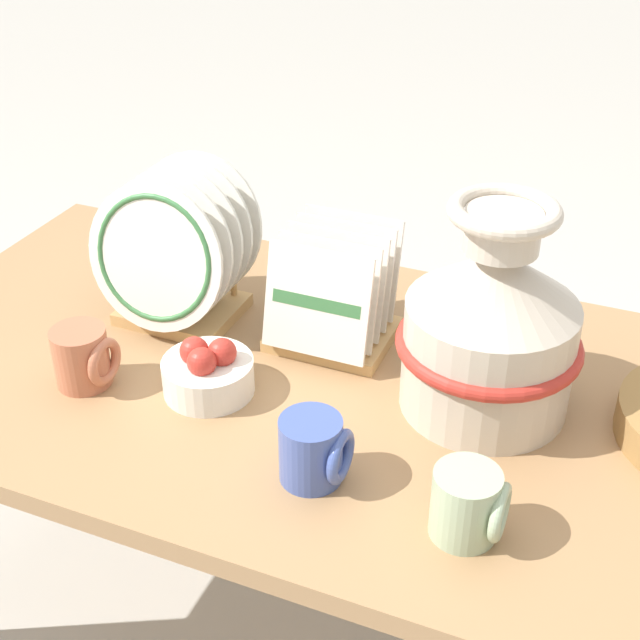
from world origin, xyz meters
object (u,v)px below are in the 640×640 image
at_px(mug_cobalt_glaze, 314,450).
at_px(ceramic_vase, 491,325).
at_px(mug_sage_glaze, 469,505).
at_px(fruit_bowl, 208,372).
at_px(dish_rack_round_plates, 175,258).
at_px(dish_rack_square_plates, 333,303).
at_px(mug_terracotta_glaze, 84,357).

bearing_deg(mug_cobalt_glaze, ceramic_vase, 55.79).
relative_size(mug_sage_glaze, fruit_bowl, 0.68).
distance_m(dish_rack_round_plates, mug_cobalt_glaze, 0.49).
height_order(dish_rack_round_plates, dish_rack_square_plates, dish_rack_round_plates).
bearing_deg(dish_rack_square_plates, mug_terracotta_glaze, -139.80).
bearing_deg(mug_sage_glaze, dish_rack_square_plates, 132.62).
relative_size(ceramic_vase, fruit_bowl, 2.35).
bearing_deg(fruit_bowl, mug_terracotta_glaze, -163.71).
bearing_deg(mug_sage_glaze, dish_rack_round_plates, 152.33).
bearing_deg(ceramic_vase, dish_rack_round_plates, 175.85).
relative_size(mug_terracotta_glaze, fruit_bowl, 0.68).
relative_size(ceramic_vase, mug_cobalt_glaze, 3.48).
xyz_separation_m(dish_rack_square_plates, mug_terracotta_glaze, (-0.32, -0.27, -0.02)).
relative_size(dish_rack_square_plates, mug_sage_glaze, 2.06).
relative_size(dish_rack_round_plates, mug_sage_glaze, 2.81).
xyz_separation_m(dish_rack_round_plates, mug_terracotta_glaze, (-0.04, -0.23, -0.07)).
distance_m(mug_cobalt_glaze, mug_sage_glaze, 0.22).
relative_size(dish_rack_round_plates, mug_cobalt_glaze, 2.81).
xyz_separation_m(ceramic_vase, dish_rack_round_plates, (-0.56, 0.04, -0.02)).
distance_m(ceramic_vase, mug_cobalt_glaze, 0.32).
height_order(mug_cobalt_glaze, mug_sage_glaze, same).
height_order(dish_rack_square_plates, mug_sage_glaze, dish_rack_square_plates).
relative_size(dish_rack_round_plates, fruit_bowl, 1.90).
bearing_deg(dish_rack_square_plates, dish_rack_round_plates, -172.39).
xyz_separation_m(dish_rack_square_plates, fruit_bowl, (-0.13, -0.21, -0.04)).
height_order(ceramic_vase, mug_cobalt_glaze, ceramic_vase).
bearing_deg(mug_cobalt_glaze, mug_sage_glaze, -5.53).
bearing_deg(fruit_bowl, mug_sage_glaze, -17.55).
bearing_deg(mug_cobalt_glaze, dish_rack_round_plates, 142.38).
bearing_deg(mug_terracotta_glaze, mug_cobalt_glaze, -8.93).
xyz_separation_m(dish_rack_round_plates, mug_cobalt_glaze, (0.39, -0.30, -0.07)).
relative_size(mug_terracotta_glaze, mug_sage_glaze, 1.00).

